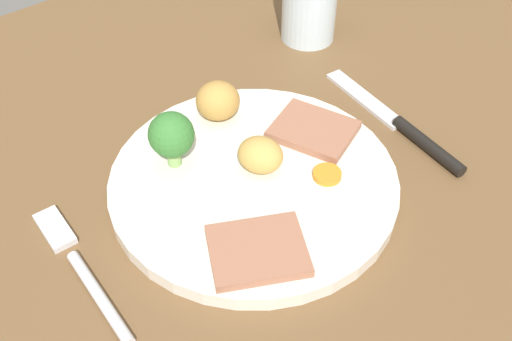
% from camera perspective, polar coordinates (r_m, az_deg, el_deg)
% --- Properties ---
extents(dining_table, '(1.20, 0.84, 0.04)m').
position_cam_1_polar(dining_table, '(0.54, -1.45, -3.67)').
color(dining_table, brown).
rests_on(dining_table, ground).
extents(dinner_plate, '(0.25, 0.25, 0.01)m').
position_cam_1_polar(dinner_plate, '(0.53, 0.00, -1.31)').
color(dinner_plate, silver).
rests_on(dinner_plate, dining_table).
extents(meat_slice_main, '(0.09, 0.09, 0.01)m').
position_cam_1_polar(meat_slice_main, '(0.47, 0.16, -7.49)').
color(meat_slice_main, '#9E664C').
rests_on(meat_slice_main, dinner_plate).
extents(meat_slice_under, '(0.08, 0.09, 0.01)m').
position_cam_1_polar(meat_slice_under, '(0.57, 5.39, 3.79)').
color(meat_slice_under, '#9E664C').
rests_on(meat_slice_under, dinner_plate).
extents(roast_potato_left, '(0.06, 0.06, 0.04)m').
position_cam_1_polar(roast_potato_left, '(0.58, -3.59, 6.53)').
color(roast_potato_left, '#BC8C42').
rests_on(roast_potato_left, dinner_plate).
extents(roast_potato_right, '(0.05, 0.05, 0.03)m').
position_cam_1_polar(roast_potato_right, '(0.52, 0.42, 1.48)').
color(roast_potato_right, tan).
rests_on(roast_potato_right, dinner_plate).
extents(carrot_coin_front, '(0.03, 0.03, 0.01)m').
position_cam_1_polar(carrot_coin_front, '(0.53, 6.66, -0.38)').
color(carrot_coin_front, orange).
rests_on(carrot_coin_front, dinner_plate).
extents(broccoli_floret, '(0.04, 0.04, 0.05)m').
position_cam_1_polar(broccoli_floret, '(0.52, -7.92, 3.26)').
color(broccoli_floret, '#8CB766').
rests_on(broccoli_floret, dinner_plate).
extents(fork, '(0.02, 0.15, 0.01)m').
position_cam_1_polar(fork, '(0.50, -16.13, -8.66)').
color(fork, silver).
rests_on(fork, dining_table).
extents(knife, '(0.03, 0.19, 0.01)m').
position_cam_1_polar(knife, '(0.61, 13.61, 3.97)').
color(knife, black).
rests_on(knife, dining_table).
extents(water_glass, '(0.06, 0.06, 0.09)m').
position_cam_1_polar(water_glass, '(0.71, 5.03, 15.44)').
color(water_glass, silver).
rests_on(water_glass, dining_table).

